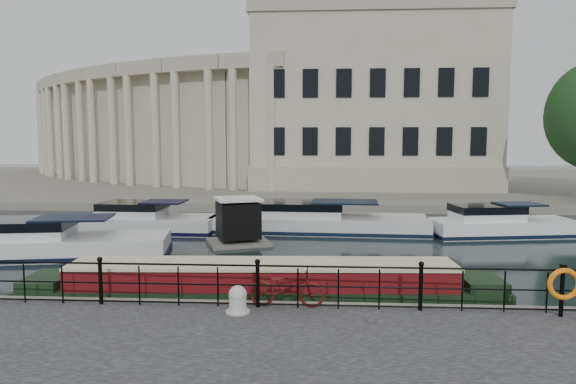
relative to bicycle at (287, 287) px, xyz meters
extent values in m
plane|color=black|center=(-0.73, 2.17, -1.05)|extent=(160.00, 160.00, 0.00)
cube|color=#6B665B|center=(-0.73, 41.17, -0.77)|extent=(120.00, 42.00, 0.55)
cylinder|color=black|center=(-4.73, -0.08, 0.05)|extent=(0.10, 0.10, 1.10)
sphere|color=black|center=(-4.73, -0.08, 0.65)|extent=(0.14, 0.14, 0.14)
cylinder|color=black|center=(-0.73, -0.08, 0.05)|extent=(0.10, 0.10, 1.10)
sphere|color=black|center=(-0.73, -0.08, 0.65)|extent=(0.14, 0.14, 0.14)
cylinder|color=black|center=(3.27, -0.08, 0.05)|extent=(0.10, 0.10, 1.10)
sphere|color=black|center=(3.27, -0.08, 0.65)|extent=(0.14, 0.14, 0.14)
cylinder|color=black|center=(-0.73, -0.08, 0.55)|extent=(24.00, 0.05, 0.05)
cylinder|color=black|center=(-0.73, -0.08, 0.05)|extent=(24.00, 0.04, 0.04)
cylinder|color=black|center=(-0.73, -0.08, -0.42)|extent=(24.00, 0.04, 0.04)
cube|color=#ADA38C|center=(5.27, 35.17, 6.50)|extent=(20.00, 14.00, 14.00)
cube|color=#9E937F|center=(5.27, 35.17, 13.90)|extent=(20.40, 14.40, 0.80)
cylinder|color=#ADA38C|center=(5.27, 35.17, 15.10)|extent=(5.20, 5.20, 2.50)
cube|color=#9E937F|center=(5.27, 35.17, 0.50)|extent=(20.30, 14.30, 2.00)
cube|color=#ADA38C|center=(-4.05, 31.20, 5.00)|extent=(5.73, 4.06, 11.00)
cube|color=#9E937F|center=(-4.49, 29.24, 9.90)|extent=(5.62, 2.73, 1.20)
cylinder|color=#ADA38C|center=(-3.01, 28.33, 4.40)|extent=(0.70, 0.70, 9.80)
cylinder|color=#ADA38C|center=(-6.21, 29.04, 4.40)|extent=(0.70, 0.70, 9.80)
cube|color=#ADA38C|center=(-9.01, 32.61, 5.00)|extent=(5.90, 4.56, 11.00)
cube|color=#9E937F|center=(-9.68, 30.73, 9.90)|extent=(5.62, 3.30, 1.20)
cylinder|color=#ADA38C|center=(-8.32, 29.64, 4.40)|extent=(0.70, 0.70, 9.80)
cylinder|color=#ADA38C|center=(-11.41, 30.73, 4.40)|extent=(0.70, 0.70, 9.80)
cube|color=#ADA38C|center=(-13.76, 34.62, 5.00)|extent=(5.99, 4.99, 11.00)
cube|color=#9E937F|center=(-14.65, 32.82, 9.90)|extent=(5.55, 3.83, 1.20)
cylinder|color=#ADA38C|center=(-13.43, 31.58, 4.40)|extent=(0.70, 0.70, 9.80)
cylinder|color=#ADA38C|center=(-16.37, 33.04, 4.40)|extent=(0.70, 0.70, 9.80)
cube|color=#ADA38C|center=(-18.24, 37.17, 5.00)|extent=(5.99, 5.36, 11.00)
cube|color=#9E937F|center=(-19.34, 35.50, 9.90)|extent=(5.40, 4.29, 1.20)
cylinder|color=#ADA38C|center=(-18.27, 34.12, 4.40)|extent=(0.70, 0.70, 9.80)
cylinder|color=#ADA38C|center=(-21.02, 35.92, 4.40)|extent=(0.70, 0.70, 9.80)
cube|color=#ADA38C|center=(-22.38, 40.25, 5.00)|extent=(5.91, 5.64, 11.00)
cube|color=#9E937F|center=(-23.67, 38.71, 9.90)|extent=(5.16, 4.70, 1.20)
cylinder|color=#ADA38C|center=(-22.78, 37.22, 4.40)|extent=(0.70, 0.70, 9.80)
cylinder|color=#ADA38C|center=(-25.29, 39.33, 4.40)|extent=(0.70, 0.70, 9.80)
cube|color=#ADA38C|center=(-26.12, 43.79, 5.00)|extent=(5.74, 5.85, 11.00)
cube|color=#9E937F|center=(-27.58, 42.43, 9.90)|extent=(4.86, 5.04, 1.20)
cylinder|color=#ADA38C|center=(-26.88, 40.84, 4.40)|extent=(0.70, 0.70, 9.80)
cylinder|color=#ADA38C|center=(-29.12, 43.23, 4.40)|extent=(0.70, 0.70, 9.80)
cube|color=#ADA38C|center=(-29.42, 47.76, 5.00)|extent=(5.49, 5.97, 11.00)
cube|color=#9E937F|center=(-31.03, 46.58, 9.90)|extent=(4.48, 5.30, 1.20)
cylinder|color=#ADA38C|center=(-30.52, 44.92, 4.40)|extent=(0.70, 0.70, 9.80)
cylinder|color=#ADA38C|center=(-32.46, 47.57, 4.40)|extent=(0.70, 0.70, 9.80)
cube|color=#ADA38C|center=(-32.21, 52.10, 5.00)|extent=(5.16, 6.00, 11.00)
cube|color=#9E937F|center=(-33.95, 51.12, 9.90)|extent=(4.04, 5.49, 1.20)
cylinder|color=#ADA38C|center=(-33.64, 49.41, 4.40)|extent=(0.70, 0.70, 9.80)
cylinder|color=#ADA38C|center=(-35.25, 52.27, 4.40)|extent=(0.70, 0.70, 9.80)
cube|color=#ADA38C|center=(-34.46, 56.74, 5.00)|extent=(4.76, 5.95, 11.00)
cube|color=#9E937F|center=(-36.31, 55.97, 9.90)|extent=(3.54, 5.60, 1.20)
cylinder|color=#ADA38C|center=(-36.21, 54.24, 4.40)|extent=(0.70, 0.70, 9.80)
cylinder|color=#ADA38C|center=(-37.46, 57.27, 4.40)|extent=(0.70, 0.70, 9.80)
imported|color=#4E100D|center=(0.00, 0.00, 0.00)|extent=(1.92, 0.76, 0.99)
cylinder|color=#B9B9B5|center=(-1.16, -0.50, -0.28)|extent=(0.42, 0.42, 0.44)
sphere|color=#B9B9B5|center=(-1.16, -0.50, -0.06)|extent=(0.44, 0.44, 0.44)
cylinder|color=#B9B9B5|center=(-1.16, -0.50, -0.48)|extent=(0.59, 0.59, 0.04)
cylinder|color=black|center=(6.50, -0.34, 0.11)|extent=(0.10, 0.10, 1.21)
cube|color=black|center=(6.50, -0.34, 0.71)|extent=(0.12, 0.12, 0.08)
torus|color=orange|center=(6.50, -0.42, 0.31)|extent=(0.77, 0.12, 0.77)
cube|color=black|center=(-0.82, 1.93, -0.95)|extent=(13.86, 2.48, 0.83)
cube|color=#600D11|center=(-0.82, 1.93, -0.30)|extent=(11.09, 2.08, 0.64)
cube|color=beige|center=(-0.82, 1.93, 0.10)|extent=(11.09, 2.13, 0.09)
cube|color=#6B665B|center=(-2.84, 10.21, -1.00)|extent=(3.24, 2.98, 0.22)
cube|color=black|center=(-2.84, 10.21, 0.05)|extent=(2.26, 2.26, 1.58)
cube|color=white|center=(-2.84, 10.21, 1.00)|extent=(2.49, 2.49, 0.11)
cube|color=silver|center=(-10.28, 7.28, -0.85)|extent=(10.09, 4.39, 1.20)
cube|color=black|center=(-10.28, 7.28, -0.93)|extent=(10.19, 4.43, 0.18)
cube|color=silver|center=(-11.43, 7.08, 0.00)|extent=(4.71, 2.98, 0.90)
cube|color=black|center=(-9.13, 7.48, 0.50)|extent=(3.22, 2.40, 0.08)
cube|color=silver|center=(-7.88, 13.02, -0.85)|extent=(6.88, 2.87, 1.20)
cube|color=black|center=(-7.88, 13.02, -0.93)|extent=(6.95, 2.90, 0.18)
cube|color=silver|center=(-8.70, 13.04, 0.00)|extent=(3.12, 2.29, 0.90)
cube|color=black|center=(-7.07, 13.00, 0.50)|extent=(2.09, 1.94, 0.08)
cube|color=silver|center=(0.79, 13.62, -0.85)|extent=(11.11, 3.64, 1.20)
cube|color=black|center=(0.79, 13.62, -0.93)|extent=(11.22, 3.67, 0.18)
cube|color=silver|center=(-0.52, 13.69, 0.00)|extent=(5.06, 2.77, 0.90)
cube|color=black|center=(2.10, 13.55, 0.50)|extent=(3.40, 2.31, 0.08)
cube|color=white|center=(9.77, 12.98, -0.85)|extent=(7.23, 3.42, 1.20)
cube|color=black|center=(9.77, 12.98, -0.93)|extent=(7.30, 3.45, 0.18)
cube|color=white|center=(8.95, 12.85, 0.00)|extent=(3.39, 2.39, 0.90)
cube|color=black|center=(10.59, 13.11, 0.50)|extent=(2.32, 1.95, 0.08)
camera|label=1|loc=(0.78, -12.44, 3.67)|focal=32.00mm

